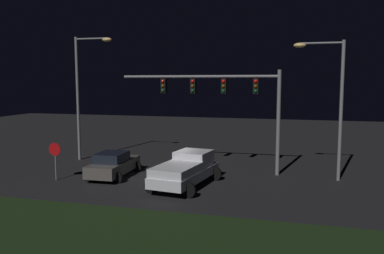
{
  "coord_description": "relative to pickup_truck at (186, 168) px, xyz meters",
  "views": [
    {
      "loc": [
        7.39,
        -22.38,
        5.82
      ],
      "look_at": [
        1.26,
        0.04,
        3.15
      ],
      "focal_mm": 37.63,
      "sensor_mm": 36.0,
      "label": 1
    }
  ],
  "objects": [
    {
      "name": "street_lamp_right",
      "position": [
        7.7,
        3.49,
        4.15
      ],
      "size": [
        2.87,
        0.44,
        8.13
      ],
      "color": "slate",
      "rests_on": "ground_plane"
    },
    {
      "name": "street_lamp_left",
      "position": [
        -9.19,
        5.1,
        4.6
      ],
      "size": [
        2.91,
        0.44,
        8.96
      ],
      "color": "slate",
      "rests_on": "ground_plane"
    },
    {
      "name": "car_sedan",
      "position": [
        -4.93,
        0.91,
        -0.26
      ],
      "size": [
        2.58,
        4.46,
        1.51
      ],
      "rotation": [
        0.0,
        0.0,
        1.6
      ],
      "color": "#514C47",
      "rests_on": "ground_plane"
    },
    {
      "name": "ground_plane",
      "position": [
        -1.3,
        1.29,
        -1.0
      ],
      "size": [
        80.0,
        80.0,
        0.0
      ],
      "primitive_type": "plane",
      "color": "black"
    },
    {
      "name": "grass_median",
      "position": [
        -1.3,
        -7.98,
        -0.95
      ],
      "size": [
        21.39,
        6.33,
        0.1
      ],
      "primitive_type": "cube",
      "color": "black",
      "rests_on": "ground_plane"
    },
    {
      "name": "traffic_signal_gantry",
      "position": [
        1.37,
        3.93,
        4.03
      ],
      "size": [
        10.32,
        0.56,
        6.5
      ],
      "color": "slate",
      "rests_on": "ground_plane"
    },
    {
      "name": "pickup_truck",
      "position": [
        0.0,
        0.0,
        0.0
      ],
      "size": [
        3.38,
        5.63,
        1.8
      ],
      "rotation": [
        0.0,
        0.0,
        1.43
      ],
      "color": "silver",
      "rests_on": "ground_plane"
    },
    {
      "name": "stop_sign",
      "position": [
        -7.76,
        -0.86,
        0.56
      ],
      "size": [
        0.76,
        0.08,
        2.23
      ],
      "color": "slate",
      "rests_on": "ground_plane"
    }
  ]
}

